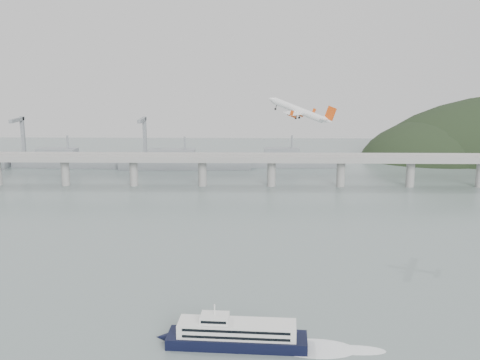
{
  "coord_description": "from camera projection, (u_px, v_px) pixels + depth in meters",
  "views": [
    {
      "loc": [
        4.72,
        -197.37,
        90.96
      ],
      "look_at": [
        0.0,
        55.0,
        36.0
      ],
      "focal_mm": 42.0,
      "sensor_mm": 36.0,
      "label": 1
    }
  ],
  "objects": [
    {
      "name": "airliner",
      "position": [
        300.0,
        111.0,
        260.51
      ],
      "size": [
        32.01,
        30.31,
        13.26
      ],
      "rotation": [
        0.05,
        -0.32,
        2.69
      ],
      "color": "white",
      "rests_on": "ground"
    },
    {
      "name": "bridge",
      "position": [
        242.0,
        162.0,
        403.91
      ],
      "size": [
        800.0,
        22.0,
        23.9
      ],
      "color": "gray",
      "rests_on": "ground"
    },
    {
      "name": "ground",
      "position": [
        237.0,
        304.0,
        212.26
      ],
      "size": [
        900.0,
        900.0,
        0.0
      ],
      "primitive_type": "plane",
      "color": "slate",
      "rests_on": "ground"
    },
    {
      "name": "ferry",
      "position": [
        237.0,
        335.0,
        180.67
      ],
      "size": [
        74.37,
        15.72,
        14.02
      ],
      "rotation": [
        0.0,
        0.0,
        -0.06
      ],
      "color": "black",
      "rests_on": "ground"
    },
    {
      "name": "distant_fleet",
      "position": [
        61.0,
        161.0,
        472.74
      ],
      "size": [
        453.0,
        60.9,
        40.0
      ],
      "color": "slate",
      "rests_on": "ground"
    }
  ]
}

